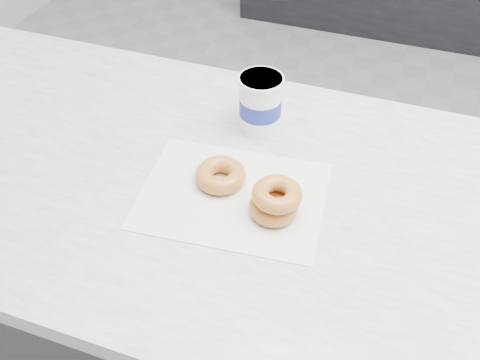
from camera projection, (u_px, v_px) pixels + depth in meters
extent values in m
plane|color=gray|center=(390.00, 279.00, 1.95)|extent=(5.00, 5.00, 0.00)
cube|color=silver|center=(439.00, 244.00, 0.94)|extent=(3.06, 0.76, 0.04)
cube|color=silver|center=(233.00, 195.00, 1.00)|extent=(0.36, 0.29, 0.00)
torus|color=#C57636|center=(221.00, 175.00, 1.01)|extent=(0.12, 0.12, 0.03)
torus|color=#C57636|center=(274.00, 207.00, 0.95)|extent=(0.09, 0.09, 0.03)
torus|color=#C57636|center=(277.00, 194.00, 0.93)|extent=(0.13, 0.13, 0.03)
cylinder|color=white|center=(260.00, 104.00, 1.10)|extent=(0.11, 0.11, 0.12)
cylinder|color=white|center=(261.00, 79.00, 1.06)|extent=(0.09, 0.09, 0.01)
cylinder|color=navy|center=(260.00, 106.00, 1.11)|extent=(0.11, 0.11, 0.04)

